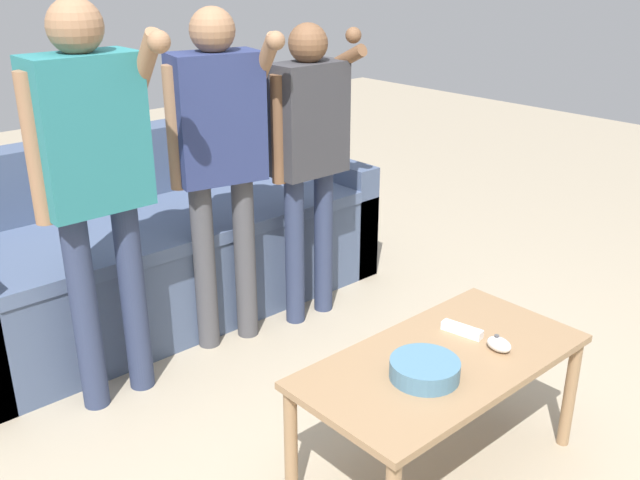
{
  "coord_description": "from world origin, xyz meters",
  "views": [
    {
      "loc": [
        -1.47,
        -1.45,
        1.68
      ],
      "look_at": [
        0.14,
        0.36,
        0.7
      ],
      "focal_mm": 39.78,
      "sensor_mm": 36.0,
      "label": 1
    }
  ],
  "objects_px": {
    "player_right": "(309,141)",
    "game_remote_wand_near": "(417,372)",
    "snack_bowl": "(425,369)",
    "player_left": "(93,165)",
    "couch": "(163,248)",
    "game_remote_wand_far": "(462,330)",
    "coffee_table": "(442,373)",
    "game_remote_nunchuk": "(499,344)",
    "player_center": "(219,144)"
  },
  "relations": [
    {
      "from": "couch",
      "to": "game_remote_wand_near",
      "type": "distance_m",
      "value": 1.77
    },
    {
      "from": "game_remote_nunchuk",
      "to": "player_left",
      "type": "relative_size",
      "value": 0.06
    },
    {
      "from": "game_remote_wand_near",
      "to": "snack_bowl",
      "type": "bearing_deg",
      "value": -61.96
    },
    {
      "from": "coffee_table",
      "to": "game_remote_wand_far",
      "type": "relative_size",
      "value": 6.62
    },
    {
      "from": "game_remote_wand_far",
      "to": "game_remote_wand_near",
      "type": "bearing_deg",
      "value": -167.13
    },
    {
      "from": "coffee_table",
      "to": "game_remote_nunchuk",
      "type": "xyz_separation_m",
      "value": [
        0.17,
        -0.1,
        0.08
      ]
    },
    {
      "from": "coffee_table",
      "to": "game_remote_nunchuk",
      "type": "height_order",
      "value": "game_remote_nunchuk"
    },
    {
      "from": "snack_bowl",
      "to": "game_remote_wand_near",
      "type": "height_order",
      "value": "snack_bowl"
    },
    {
      "from": "coffee_table",
      "to": "game_remote_wand_near",
      "type": "distance_m",
      "value": 0.17
    },
    {
      "from": "player_left",
      "to": "player_center",
      "type": "bearing_deg",
      "value": 7.33
    },
    {
      "from": "player_center",
      "to": "player_right",
      "type": "relative_size",
      "value": 1.06
    },
    {
      "from": "player_left",
      "to": "game_remote_wand_near",
      "type": "height_order",
      "value": "player_left"
    },
    {
      "from": "game_remote_nunchuk",
      "to": "player_center",
      "type": "xyz_separation_m",
      "value": [
        -0.19,
        1.33,
        0.46
      ]
    },
    {
      "from": "snack_bowl",
      "to": "player_left",
      "type": "relative_size",
      "value": 0.14
    },
    {
      "from": "game_remote_nunchuk",
      "to": "player_left",
      "type": "bearing_deg",
      "value": 121.91
    },
    {
      "from": "game_remote_nunchuk",
      "to": "player_right",
      "type": "height_order",
      "value": "player_right"
    },
    {
      "from": "player_center",
      "to": "player_left",
      "type": "bearing_deg",
      "value": -172.67
    },
    {
      "from": "player_right",
      "to": "game_remote_nunchuk",
      "type": "bearing_deg",
      "value": -101.61
    },
    {
      "from": "snack_bowl",
      "to": "game_remote_wand_far",
      "type": "xyz_separation_m",
      "value": [
        0.31,
        0.09,
        -0.01
      ]
    },
    {
      "from": "game_remote_nunchuk",
      "to": "game_remote_wand_near",
      "type": "relative_size",
      "value": 0.58
    },
    {
      "from": "coffee_table",
      "to": "player_center",
      "type": "distance_m",
      "value": 1.35
    },
    {
      "from": "snack_bowl",
      "to": "player_left",
      "type": "height_order",
      "value": "player_left"
    },
    {
      "from": "game_remote_wand_near",
      "to": "game_remote_wand_far",
      "type": "distance_m",
      "value": 0.33
    },
    {
      "from": "snack_bowl",
      "to": "coffee_table",
      "type": "bearing_deg",
      "value": 15.15
    },
    {
      "from": "couch",
      "to": "player_left",
      "type": "distance_m",
      "value": 1.05
    },
    {
      "from": "game_remote_nunchuk",
      "to": "player_right",
      "type": "distance_m",
      "value": 1.35
    },
    {
      "from": "game_remote_wand_near",
      "to": "couch",
      "type": "bearing_deg",
      "value": 86.64
    },
    {
      "from": "coffee_table",
      "to": "player_left",
      "type": "xyz_separation_m",
      "value": [
        -0.61,
        1.16,
        0.58
      ]
    },
    {
      "from": "coffee_table",
      "to": "player_left",
      "type": "bearing_deg",
      "value": 117.73
    },
    {
      "from": "player_left",
      "to": "player_right",
      "type": "relative_size",
      "value": 1.1
    },
    {
      "from": "snack_bowl",
      "to": "player_center",
      "type": "height_order",
      "value": "player_center"
    },
    {
      "from": "game_remote_wand_far",
      "to": "snack_bowl",
      "type": "bearing_deg",
      "value": -163.14
    },
    {
      "from": "coffee_table",
      "to": "player_center",
      "type": "bearing_deg",
      "value": 90.62
    },
    {
      "from": "snack_bowl",
      "to": "player_left",
      "type": "distance_m",
      "value": 1.37
    },
    {
      "from": "game_remote_nunchuk",
      "to": "player_right",
      "type": "xyz_separation_m",
      "value": [
        0.26,
        1.26,
        0.41
      ]
    },
    {
      "from": "snack_bowl",
      "to": "player_right",
      "type": "xyz_separation_m",
      "value": [
        0.57,
        1.21,
        0.4
      ]
    },
    {
      "from": "player_center",
      "to": "game_remote_wand_far",
      "type": "xyz_separation_m",
      "value": [
        0.19,
        -1.18,
        -0.47
      ]
    },
    {
      "from": "game_remote_nunchuk",
      "to": "game_remote_wand_near",
      "type": "height_order",
      "value": "game_remote_nunchuk"
    },
    {
      "from": "snack_bowl",
      "to": "game_remote_wand_near",
      "type": "relative_size",
      "value": 1.46
    },
    {
      "from": "couch",
      "to": "coffee_table",
      "type": "relative_size",
      "value": 2.14
    },
    {
      "from": "player_right",
      "to": "game_remote_wand_near",
      "type": "relative_size",
      "value": 9.37
    },
    {
      "from": "coffee_table",
      "to": "player_right",
      "type": "bearing_deg",
      "value": 69.72
    },
    {
      "from": "snack_bowl",
      "to": "couch",
      "type": "bearing_deg",
      "value": 87.03
    },
    {
      "from": "couch",
      "to": "player_center",
      "type": "distance_m",
      "value": 0.81
    },
    {
      "from": "game_remote_wand_near",
      "to": "game_remote_wand_far",
      "type": "xyz_separation_m",
      "value": [
        0.32,
        0.07,
        -0.0
      ]
    },
    {
      "from": "game_remote_nunchuk",
      "to": "player_center",
      "type": "distance_m",
      "value": 1.42
    },
    {
      "from": "couch",
      "to": "coffee_table",
      "type": "xyz_separation_m",
      "value": [
        0.04,
        -1.74,
        0.08
      ]
    },
    {
      "from": "coffee_table",
      "to": "player_right",
      "type": "relative_size",
      "value": 0.71
    },
    {
      "from": "couch",
      "to": "player_left",
      "type": "relative_size",
      "value": 1.38
    },
    {
      "from": "player_right",
      "to": "game_remote_wand_near",
      "type": "bearing_deg",
      "value": -116.07
    }
  ]
}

